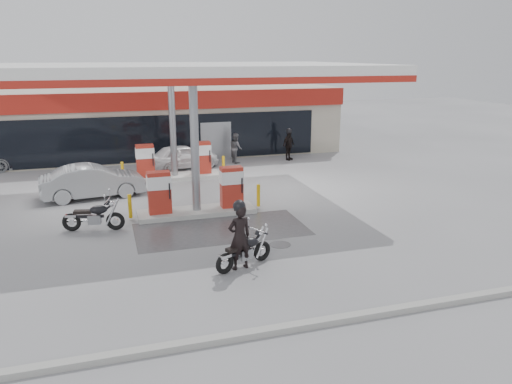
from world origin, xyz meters
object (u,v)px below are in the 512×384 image
biker_main (240,237)px  biker_walking (289,145)px  attendant (236,148)px  main_motorcycle (245,252)px  parked_motorcycle (94,217)px  pump_island_far (174,165)px  sedan_white (183,156)px  hatchback_silver (93,181)px  pump_island_near (196,196)px

biker_main → biker_walking: bearing=-128.2°
biker_main → attendant: size_ratio=1.14×
biker_main → main_motorcycle: bearing=-167.1°
parked_motorcycle → biker_walking: biker_walking is taller
attendant → pump_island_far: bearing=117.3°
main_motorcycle → sedan_white: (0.36, 13.53, 0.20)m
parked_motorcycle → attendant: attendant is taller
biker_main → pump_island_far: bearing=-101.1°
sedan_white → biker_main: bearing=165.9°
main_motorcycle → attendant: size_ratio=1.12×
biker_main → hatchback_silver: biker_main is taller
biker_main → biker_walking: (6.77, 14.00, -0.09)m
parked_motorcycle → sedan_white: sedan_white is taller
pump_island_far → pump_island_near: bearing=-90.0°
biker_main → hatchback_silver: size_ratio=0.44×
parked_motorcycle → biker_walking: size_ratio=1.22×
main_motorcycle → biker_main: bearing=-178.9°
biker_main → attendant: bearing=-116.8°
main_motorcycle → biker_main: size_ratio=0.98×
sedan_white → biker_walking: biker_walking is taller
pump_island_far → hatchback_silver: bearing=-147.9°
parked_motorcycle → biker_walking: (10.79, 9.39, 0.38)m
hatchback_silver → sedan_white: bearing=-52.6°
attendant → biker_walking: bearing=-102.3°
pump_island_far → sedan_white: (0.79, 2.20, -0.05)m
pump_island_near → biker_main: 5.42m
main_motorcycle → biker_main: 0.54m
pump_island_far → main_motorcycle: 11.34m
pump_island_far → attendant: pump_island_far is taller
pump_island_far → attendant: 4.80m
attendant → hatchback_silver: size_ratio=0.39×
hatchback_silver → biker_walking: bearing=-72.8°
biker_main → biker_walking: biker_main is taller
main_motorcycle → pump_island_near: bearing=70.5°
biker_main → sedan_white: biker_main is taller
parked_motorcycle → biker_walking: bearing=53.5°
pump_island_near → main_motorcycle: (0.43, -5.33, -0.25)m
attendant → hatchback_silver: 9.31m
attendant → hatchback_silver: attendant is taller
sedan_white → parked_motorcycle: bearing=141.4°
parked_motorcycle → hatchback_silver: 4.41m
main_motorcycle → biker_walking: size_ratio=1.09×
sedan_white → hatchback_silver: 6.51m
biker_main → parked_motorcycle: 6.13m
pump_island_near → hatchback_silver: size_ratio=1.18×
pump_island_near → parked_motorcycle: 3.86m
pump_island_near → parked_motorcycle: pump_island_near is taller
pump_island_near → main_motorcycle: 5.35m
parked_motorcycle → biker_main: bearing=-36.4°
sedan_white → biker_walking: bearing=-98.3°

